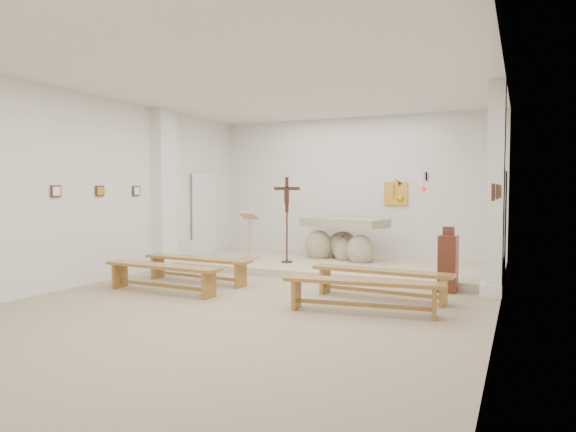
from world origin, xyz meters
The scene contains 27 objects.
ground centered at (0.00, 0.00, 0.00)m, with size 7.00×10.00×0.00m, color tan.
wall_left centered at (-3.49, 0.00, 1.75)m, with size 0.02×10.00×3.50m, color silver.
wall_right centered at (3.49, 0.00, 1.75)m, with size 0.02×10.00×3.50m, color silver.
wall_back centered at (0.00, 4.99, 1.75)m, with size 7.00×0.02×3.50m, color silver.
ceiling centered at (0.00, 0.00, 3.49)m, with size 7.00×10.00×0.02m, color silver.
sanctuary_platform centered at (0.00, 3.50, 0.07)m, with size 6.98×3.00×0.15m, color #C4B796.
pilaster_left centered at (-3.37, 2.00, 1.75)m, with size 0.26×0.55×3.50m, color white.
pilaster_right centered at (3.37, 2.00, 1.75)m, with size 0.26×0.55×3.50m, color white.
gold_wall_relief centered at (1.05, 4.96, 1.65)m, with size 0.55×0.04×0.55m, color gold.
sanctuary_lamp centered at (1.75, 4.71, 1.81)m, with size 0.11×0.36×0.44m.
station_frame_left_front centered at (-3.47, -0.80, 1.72)m, with size 0.03×0.20×0.20m, color #3F281C.
station_frame_left_mid centered at (-3.47, 0.20, 1.72)m, with size 0.03×0.20×0.20m, color #3F281C.
station_frame_left_rear centered at (-3.47, 1.20, 1.72)m, with size 0.03×0.20×0.20m, color #3F281C.
station_frame_right_front centered at (3.47, -0.80, 1.72)m, with size 0.03×0.20×0.20m, color #3F281C.
station_frame_right_mid centered at (3.47, 0.20, 1.72)m, with size 0.03×0.20×0.20m, color #3F281C.
station_frame_right_rear centered at (3.47, 1.20, 1.72)m, with size 0.03×0.20×0.20m, color #3F281C.
radiator_left centered at (-3.43, 2.70, 0.27)m, with size 0.10×0.85×0.52m, color silver.
radiator_right centered at (3.43, 2.70, 0.27)m, with size 0.10×0.85×0.52m, color silver.
altar centered at (0.06, 4.02, 0.55)m, with size 2.15×1.34×1.04m.
lectern centered at (-1.90, 3.16, 0.69)m, with size 0.40×0.34×1.09m.
crucifix_stand centered at (-0.89, 3.03, 1.23)m, with size 0.56×0.25×1.87m.
potted_plant centered at (-0.10, 4.20, 0.43)m, with size 0.50×0.43×0.56m, color #2C5220.
donation_pedestal centered at (2.65, 1.90, 0.49)m, with size 0.32×0.32×1.12m.
bench_left_front centered at (-1.75, 0.87, 0.36)m, with size 2.28×0.50×0.48m.
bench_right_front centered at (1.75, 0.87, 0.36)m, with size 2.28×0.51×0.48m.
bench_left_second centered at (-1.75, -0.16, 0.36)m, with size 2.27×0.48×0.48m.
bench_right_second centered at (1.75, -0.16, 0.36)m, with size 2.29×0.64×0.48m.
Camera 1 is at (3.78, -7.11, 1.75)m, focal length 32.00 mm.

